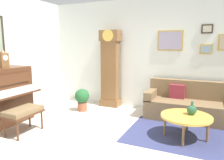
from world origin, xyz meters
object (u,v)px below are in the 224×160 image
at_px(coffee_table, 186,117).
at_px(green_jug, 192,110).
at_px(grandfather_clock, 110,71).
at_px(mantel_clock, 3,59).
at_px(couch, 189,105).
at_px(potted_plant, 82,98).
at_px(piano_bench, 23,112).

distance_m(coffee_table, green_jug, 0.17).
bearing_deg(grandfather_clock, mantel_clock, -125.61).
bearing_deg(mantel_clock, grandfather_clock, 54.39).
relative_size(mantel_clock, green_jug, 1.58).
bearing_deg(couch, potted_plant, -168.80).
xyz_separation_m(grandfather_clock, green_jug, (2.17, -1.25, -0.45)).
bearing_deg(mantel_clock, green_jug, 12.51).
distance_m(mantel_clock, green_jug, 3.83).
height_order(coffee_table, green_jug, green_jug).
distance_m(piano_bench, mantel_clock, 1.26).
height_order(piano_bench, grandfather_clock, grandfather_clock).
bearing_deg(potted_plant, green_jug, -11.70).
xyz_separation_m(grandfather_clock, coffee_table, (2.09, -1.34, -0.57)).
xyz_separation_m(coffee_table, mantel_clock, (-3.56, -0.72, 0.96)).
height_order(piano_bench, coffee_table, piano_bench).
distance_m(couch, mantel_clock, 4.12).
bearing_deg(coffee_table, piano_bench, -160.19).
bearing_deg(green_jug, potted_plant, 168.30).
bearing_deg(couch, green_jug, -83.76).
relative_size(mantel_clock, potted_plant, 0.68).
xyz_separation_m(grandfather_clock, potted_plant, (-0.46, -0.71, -0.64)).
relative_size(coffee_table, potted_plant, 1.57).
height_order(grandfather_clock, potted_plant, grandfather_clock).
distance_m(couch, green_jug, 1.07).
height_order(coffee_table, potted_plant, potted_plant).
height_order(piano_bench, mantel_clock, mantel_clock).
xyz_separation_m(couch, green_jug, (0.11, -1.04, 0.20)).
relative_size(piano_bench, grandfather_clock, 0.34).
relative_size(couch, mantel_clock, 5.00).
distance_m(couch, coffee_table, 1.13).
bearing_deg(couch, mantel_clock, -152.37).
xyz_separation_m(piano_bench, couch, (2.77, 2.14, -0.09)).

